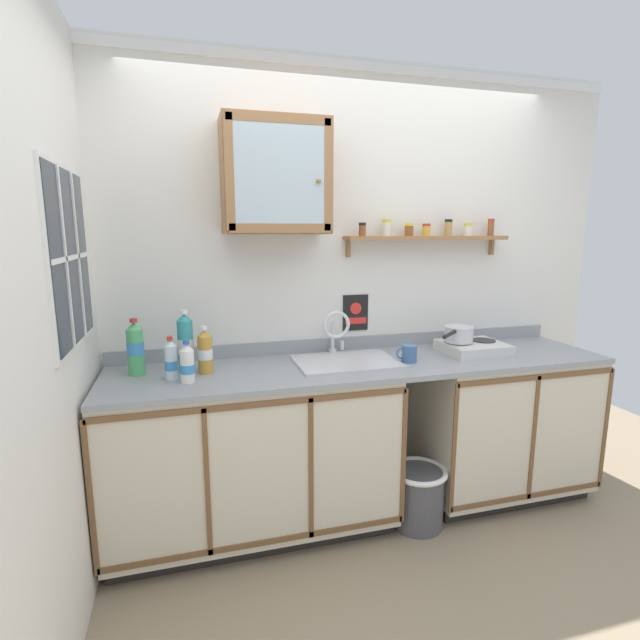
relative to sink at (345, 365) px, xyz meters
name	(u,v)px	position (x,y,z in m)	size (l,w,h in m)	color
floor	(393,556)	(0.12, -0.46, -0.90)	(5.87, 5.87, 0.00)	gray
back_wall	(348,286)	(0.12, 0.30, 0.41)	(3.47, 0.07, 2.62)	silver
side_wall_left	(35,335)	(-1.34, -0.69, 0.40)	(0.05, 3.53, 2.62)	silver
lower_cabinet_run	(252,454)	(-0.54, -0.04, -0.45)	(1.53, 0.63, 0.89)	black
lower_cabinet_run_right	(498,423)	(1.02, -0.04, -0.45)	(1.05, 0.63, 0.89)	black
countertop	(366,365)	(0.12, -0.04, 0.00)	(2.83, 0.65, 0.03)	gray
backsplash	(349,343)	(0.12, 0.26, 0.06)	(2.83, 0.02, 0.08)	gray
sink	(345,365)	(0.00, 0.00, 0.00)	(0.57, 0.45, 0.38)	silver
hot_plate_stove	(473,347)	(0.81, -0.02, 0.05)	(0.36, 0.32, 0.07)	silver
saucepan	(459,333)	(0.72, 0.00, 0.14)	(0.30, 0.27, 0.10)	silver
bottle_water_clear_0	(171,361)	(-0.93, -0.07, 0.11)	(0.06, 0.06, 0.22)	silver
bottle_opaque_white_1	(187,364)	(-0.86, -0.14, 0.11)	(0.07, 0.07, 0.21)	white
bottle_juice_amber_2	(205,352)	(-0.77, -0.01, 0.13)	(0.08, 0.08, 0.25)	gold
bottle_detergent_teal_3	(186,344)	(-0.86, 0.04, 0.17)	(0.08, 0.08, 0.33)	teal
bottle_soda_green_4	(135,348)	(-1.11, 0.06, 0.16)	(0.08, 0.08, 0.29)	#4CB266
mug	(409,353)	(0.34, -0.10, 0.07)	(0.12, 0.09, 0.10)	#3F6699
wall_cabinet	(276,177)	(-0.36, 0.14, 1.03)	(0.57, 0.29, 0.60)	#996B42
spice_shelf	(428,236)	(0.60, 0.21, 0.72)	(1.05, 0.14, 0.23)	#996B42
warning_sign	(356,313)	(0.16, 0.27, 0.25)	(0.16, 0.01, 0.22)	black
window	(69,258)	(-1.31, -0.25, 0.64)	(0.03, 0.70, 0.76)	#262D38
trash_bin	(418,495)	(0.36, -0.25, -0.72)	(0.32, 0.32, 0.34)	#4C4C51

